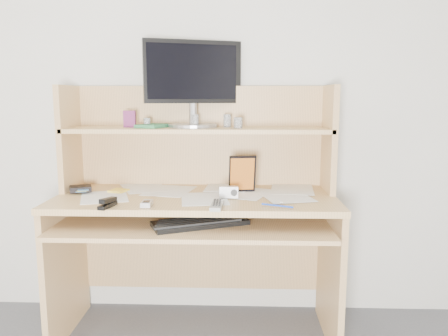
{
  "coord_description": "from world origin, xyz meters",
  "views": [
    {
      "loc": [
        0.22,
        -0.66,
        1.23
      ],
      "look_at": [
        0.14,
        1.43,
        0.9
      ],
      "focal_mm": 35.0,
      "sensor_mm": 36.0,
      "label": 1
    }
  ],
  "objects_px": {
    "game_case": "(242,174)",
    "desk": "(197,202)",
    "monitor": "(193,81)",
    "tv_remote": "(217,205)",
    "keyboard": "(200,222)"
  },
  "relations": [
    {
      "from": "game_case",
      "to": "desk",
      "type": "bearing_deg",
      "value": 167.13
    },
    {
      "from": "game_case",
      "to": "monitor",
      "type": "height_order",
      "value": "monitor"
    },
    {
      "from": "desk",
      "to": "game_case",
      "type": "bearing_deg",
      "value": -5.27
    },
    {
      "from": "tv_remote",
      "to": "game_case",
      "type": "bearing_deg",
      "value": 73.3
    },
    {
      "from": "desk",
      "to": "game_case",
      "type": "height_order",
      "value": "desk"
    },
    {
      "from": "desk",
      "to": "monitor",
      "type": "bearing_deg",
      "value": 103.21
    },
    {
      "from": "desk",
      "to": "game_case",
      "type": "relative_size",
      "value": 7.3
    },
    {
      "from": "desk",
      "to": "monitor",
      "type": "height_order",
      "value": "monitor"
    },
    {
      "from": "tv_remote",
      "to": "game_case",
      "type": "distance_m",
      "value": 0.34
    },
    {
      "from": "keyboard",
      "to": "game_case",
      "type": "relative_size",
      "value": 2.43
    },
    {
      "from": "keyboard",
      "to": "monitor",
      "type": "relative_size",
      "value": 0.92
    },
    {
      "from": "tv_remote",
      "to": "game_case",
      "type": "relative_size",
      "value": 0.91
    },
    {
      "from": "tv_remote",
      "to": "monitor",
      "type": "height_order",
      "value": "monitor"
    },
    {
      "from": "keyboard",
      "to": "monitor",
      "type": "xyz_separation_m",
      "value": [
        -0.07,
        0.39,
        0.66
      ]
    },
    {
      "from": "monitor",
      "to": "tv_remote",
      "type": "bearing_deg",
      "value": -91.57
    }
  ]
}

